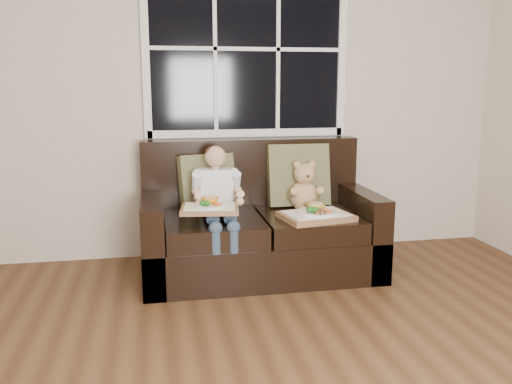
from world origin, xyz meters
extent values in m
cube|color=beige|center=(0.00, 2.50, 1.35)|extent=(4.50, 0.02, 2.70)
cube|color=black|center=(0.14, 2.48, 1.65)|extent=(1.50, 0.02, 1.25)
cube|color=white|center=(0.14, 2.47, 0.99)|extent=(1.58, 0.04, 0.06)
cube|color=white|center=(-0.64, 2.47, 1.65)|extent=(0.06, 0.04, 1.37)
cube|color=white|center=(0.92, 2.47, 1.65)|extent=(0.06, 0.04, 1.37)
cube|color=white|center=(0.14, 2.47, 1.65)|extent=(1.50, 0.03, 0.03)
cube|color=black|center=(0.14, 1.95, 0.15)|extent=(1.70, 0.90, 0.30)
cube|color=black|center=(-0.63, 1.95, 0.30)|extent=(0.15, 0.90, 0.60)
cube|color=black|center=(0.92, 1.95, 0.30)|extent=(0.15, 0.90, 0.60)
cube|color=black|center=(0.14, 2.33, 0.63)|extent=(1.70, 0.18, 0.66)
cube|color=black|center=(-0.21, 1.87, 0.38)|extent=(0.68, 0.72, 0.15)
cube|color=black|center=(0.49, 1.87, 0.38)|extent=(0.68, 0.72, 0.15)
cube|color=olive|center=(-0.22, 2.17, 0.66)|extent=(0.45, 0.28, 0.43)
cube|color=olive|center=(0.49, 2.17, 0.69)|extent=(0.48, 0.22, 0.49)
cube|color=silver|center=(-0.17, 2.00, 0.62)|extent=(0.23, 0.14, 0.33)
sphere|color=tan|center=(-0.17, 1.99, 0.87)|extent=(0.15, 0.15, 0.15)
ellipsoid|color=#3A2212|center=(-0.17, 2.00, 0.90)|extent=(0.15, 0.15, 0.11)
cylinder|color=#2F3E52|center=(-0.23, 1.82, 0.49)|extent=(0.09, 0.29, 0.09)
cylinder|color=#2F3E52|center=(-0.11, 1.82, 0.49)|extent=(0.09, 0.29, 0.09)
cylinder|color=#2F3E52|center=(-0.23, 1.54, 0.31)|extent=(0.08, 0.08, 0.27)
cylinder|color=#2F3E52|center=(-0.11, 1.54, 0.31)|extent=(0.08, 0.08, 0.27)
cylinder|color=tan|center=(-0.31, 1.89, 0.66)|extent=(0.06, 0.29, 0.23)
cylinder|color=tan|center=(-0.03, 1.89, 0.66)|extent=(0.06, 0.29, 0.23)
ellipsoid|color=tan|center=(0.50, 2.05, 0.55)|extent=(0.22, 0.19, 0.23)
sphere|color=tan|center=(0.50, 2.03, 0.72)|extent=(0.16, 0.16, 0.16)
sphere|color=tan|center=(0.44, 2.04, 0.79)|extent=(0.06, 0.06, 0.06)
sphere|color=tan|center=(0.56, 2.04, 0.79)|extent=(0.06, 0.06, 0.06)
sphere|color=tan|center=(0.50, 1.97, 0.71)|extent=(0.06, 0.06, 0.06)
sphere|color=black|center=(0.50, 1.94, 0.72)|extent=(0.03, 0.03, 0.03)
cylinder|color=tan|center=(0.45, 1.92, 0.48)|extent=(0.06, 0.13, 0.06)
cylinder|color=tan|center=(0.55, 1.92, 0.48)|extent=(0.06, 0.13, 0.06)
cube|color=olive|center=(-0.25, 1.70, 0.56)|extent=(0.42, 0.34, 0.03)
cube|color=silver|center=(-0.25, 1.70, 0.58)|extent=(0.37, 0.29, 0.01)
cylinder|color=silver|center=(-0.25, 1.69, 0.59)|extent=(0.22, 0.22, 0.01)
imported|color=orange|center=(-0.24, 1.73, 0.61)|extent=(0.13, 0.13, 0.04)
cylinder|color=#F4C985|center=(-0.24, 1.73, 0.62)|extent=(0.08, 0.08, 0.02)
ellipsoid|color=#246C22|center=(-0.30, 1.65, 0.61)|extent=(0.04, 0.04, 0.04)
ellipsoid|color=#246C22|center=(-0.27, 1.64, 0.61)|extent=(0.04, 0.04, 0.04)
cylinder|color=orange|center=(-0.21, 1.65, 0.60)|extent=(0.04, 0.06, 0.01)
cube|color=olive|center=(0.50, 1.72, 0.47)|extent=(0.53, 0.44, 0.04)
cube|color=silver|center=(0.50, 1.72, 0.49)|extent=(0.46, 0.37, 0.01)
cylinder|color=silver|center=(0.50, 1.71, 0.50)|extent=(0.27, 0.27, 0.02)
imported|color=yellow|center=(0.51, 1.76, 0.53)|extent=(0.14, 0.14, 0.03)
cylinder|color=#F4C985|center=(0.51, 1.76, 0.54)|extent=(0.10, 0.10, 0.02)
ellipsoid|color=#246C22|center=(0.44, 1.66, 0.54)|extent=(0.05, 0.05, 0.04)
ellipsoid|color=#246C22|center=(0.47, 1.64, 0.54)|extent=(0.05, 0.05, 0.04)
cylinder|color=orange|center=(0.55, 1.66, 0.52)|extent=(0.05, 0.07, 0.02)
cylinder|color=brown|center=(0.50, 1.63, 0.52)|extent=(0.03, 0.10, 0.02)
camera|label=1|loc=(-0.61, -1.83, 1.39)|focal=38.00mm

